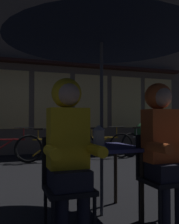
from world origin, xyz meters
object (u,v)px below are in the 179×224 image
chair_right (160,173)px  bicycle_third (7,148)px  chair_left (67,181)px  bicycle_furthest (144,143)px  bicycle_fourth (50,147)px  patio_umbrella (101,26)px  potted_plant (144,135)px  book (88,145)px  person_right_hooded (163,138)px  cafe_table (102,156)px  bicycle_fifth (102,145)px  person_left_hooded (69,141)px  lantern (99,135)px

chair_right → bicycle_third: size_ratio=0.53×
chair_left → bicycle_furthest: 5.23m
chair_right → bicycle_fourth: (-0.38, 3.92, -0.14)m
patio_umbrella → potted_plant: size_ratio=2.51×
chair_right → book: size_ratio=4.35×
potted_plant → person_right_hooded: bearing=-119.5°
potted_plant → book: bearing=-128.0°
chair_left → bicycle_third: size_ratio=0.53×
chair_right → potted_plant: potted_plant is taller
bicycle_fourth → potted_plant: (3.01, 0.66, 0.20)m
cafe_table → bicycle_fourth: (0.10, 3.55, -0.29)m
bicycle_fifth → bicycle_fourth: bearing=-176.0°
bicycle_fourth → bicycle_furthest: size_ratio=1.02×
person_right_hooded → person_left_hooded: bearing=180.0°
lantern → bicycle_furthest: size_ratio=0.14×
bicycle_furthest → bicycle_third: bearing=179.0°
book → bicycle_fourth: bearing=58.2°
chair_left → bicycle_fourth: size_ratio=0.52×
person_right_hooded → book: size_ratio=7.00×
bicycle_fifth → lantern: bearing=-112.8°
patio_umbrella → person_left_hooded: bearing=-138.4°
bicycle_fourth → book: (-0.22, -3.46, 0.41)m
patio_umbrella → chair_right: size_ratio=2.66×
cafe_table → bicycle_fourth: 3.57m
bicycle_fourth → bicycle_fifth: (1.40, 0.10, 0.00)m
book → lantern: bearing=-98.8°
lantern → chair_right: 0.72m
potted_plant → lantern: bearing=-126.5°
bicycle_fourth → potted_plant: bearing=12.4°
cafe_table → book: (-0.12, 0.09, 0.11)m
bicycle_fourth → bicycle_furthest: (2.69, 0.15, 0.00)m
patio_umbrella → bicycle_fifth: patio_umbrella is taller
person_right_hooded → bicycle_fourth: bearing=95.5°
bicycle_third → potted_plant: size_ratio=1.80×
patio_umbrella → bicycle_fourth: patio_umbrella is taller
patio_umbrella → bicycle_third: 4.24m
lantern → bicycle_third: (-0.83, 3.84, -0.51)m
cafe_table → patio_umbrella: (0.00, 0.00, 1.42)m
lantern → bicycle_furthest: lantern is taller
book → bicycle_furthest: bearing=23.0°
chair_right → book: bearing=142.4°
patio_umbrella → person_right_hooded: 1.37m
chair_right → bicycle_furthest: bearing=60.5°
chair_left → bicycle_third: chair_left is taller
bicycle_third → bicycle_fourth: size_ratio=0.98×
person_right_hooded → potted_plant: size_ratio=1.52×
patio_umbrella → bicycle_furthest: size_ratio=1.41×
patio_umbrella → bicycle_third: patio_umbrella is taller
chair_left → patio_umbrella: bearing=37.5°
cafe_table → person_right_hooded: size_ratio=0.53×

